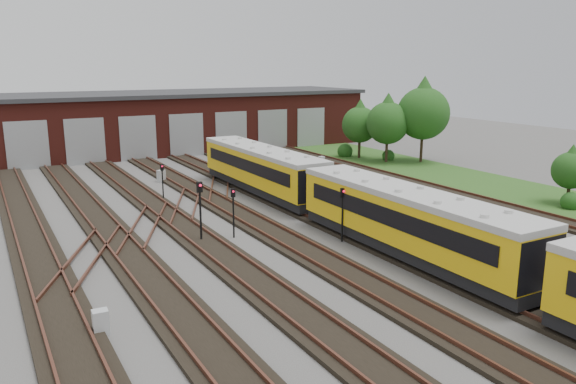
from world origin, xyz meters
TOP-DOWN VIEW (x-y plane):
  - ground at (0.00, 0.00)m, footprint 120.00×120.00m
  - track_network at (-0.17, 0.59)m, footprint 30.40×70.00m
  - maintenance_shed at (-0.01, 39.97)m, footprint 51.00×12.50m
  - grass_verge at (19.00, 10.00)m, footprint 8.00×55.00m
  - metro_train at (2.00, -1.15)m, footprint 2.70×46.97m
  - signal_mast_0 at (-6.00, 6.13)m, footprint 0.30×0.28m
  - signal_mast_1 at (-4.93, 16.46)m, footprint 0.23×0.22m
  - signal_mast_2 at (-4.14, 6.03)m, footprint 0.25×0.24m
  - signal_mast_3 at (0.67, 2.51)m, footprint 0.27×0.25m
  - relay_cabinet_0 at (-12.88, -2.08)m, footprint 0.57×0.48m
  - relay_cabinet_1 at (-3.18, 22.72)m, footprint 0.71×0.65m
  - relay_cabinet_2 at (2.17, 8.80)m, footprint 0.57×0.50m
  - relay_cabinet_3 at (8.49, 18.03)m, footprint 0.65×0.60m
  - relay_cabinet_4 at (12.26, 22.68)m, footprint 0.62×0.56m
  - tree_0 at (18.65, 21.01)m, footprint 4.06×4.06m
  - tree_1 at (17.84, 24.32)m, footprint 3.61×3.61m
  - tree_2 at (21.71, 19.48)m, footprint 5.01×5.01m
  - tree_3 at (18.78, 1.75)m, footprint 2.51×2.51m
  - bush_0 at (17.87, 0.90)m, footprint 1.32×1.32m
  - bush_1 at (17.16, 25.84)m, footprint 1.57×1.57m
  - bush_2 at (19.67, 21.92)m, footprint 1.23×1.23m

SIDE VIEW (x-z plane):
  - ground at x=0.00m, z-range 0.00..0.00m
  - grass_verge at x=19.00m, z-range 0.00..0.05m
  - track_network at x=-0.17m, z-range -0.06..0.27m
  - relay_cabinet_2 at x=2.17m, z-range 0.00..0.86m
  - relay_cabinet_3 at x=8.49m, z-range 0.00..0.86m
  - relay_cabinet_4 at x=12.26m, z-range 0.00..0.86m
  - relay_cabinet_0 at x=-12.88m, z-range 0.00..0.91m
  - relay_cabinet_1 at x=-3.18m, z-range 0.00..0.96m
  - bush_2 at x=19.67m, z-range 0.00..1.23m
  - bush_0 at x=17.87m, z-range 0.00..1.32m
  - bush_1 at x=17.16m, z-range 0.00..1.57m
  - signal_mast_1 at x=-4.93m, z-range 0.37..2.95m
  - signal_mast_2 at x=-4.14m, z-range 0.40..3.17m
  - signal_mast_3 at x=0.67m, z-range 0.43..3.39m
  - metro_train at x=2.00m, z-range 0.37..3.46m
  - signal_mast_0 at x=-6.00m, z-range 0.48..3.81m
  - tree_3 at x=18.78m, z-range 0.59..4.76m
  - maintenance_shed at x=-0.01m, z-range 0.03..6.38m
  - tree_1 at x=17.84m, z-range 0.85..6.83m
  - tree_0 at x=18.65m, z-range 0.96..7.69m
  - tree_2 at x=21.71m, z-range 1.18..9.49m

